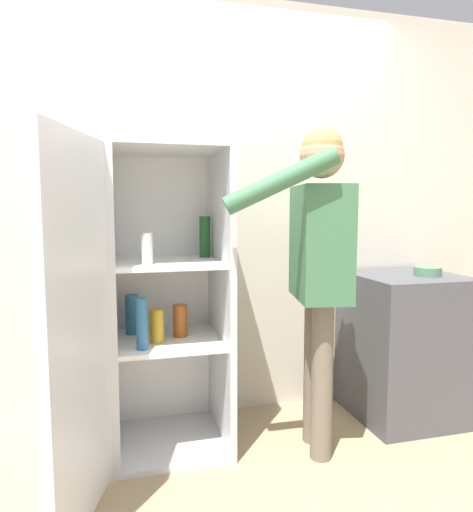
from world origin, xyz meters
name	(u,v)px	position (x,y,z in m)	size (l,w,h in m)	color
ground_plane	(237,508)	(0.00, 0.00, 0.00)	(12.00, 12.00, 0.00)	tan
wall_back	(196,211)	(0.00, 0.98, 1.27)	(7.00, 0.06, 2.55)	beige
refrigerator	(151,303)	(-0.31, 0.55, 0.81)	(0.83, 1.17, 1.62)	silver
person	(318,249)	(0.53, 0.37, 1.09)	(0.72, 0.57, 1.70)	#726656
counter	(405,345)	(1.24, 0.62, 0.44)	(0.63, 0.62, 0.89)	#4C4C51
bowl	(428,271)	(1.33, 0.55, 0.92)	(0.16, 0.16, 0.05)	#517F5B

